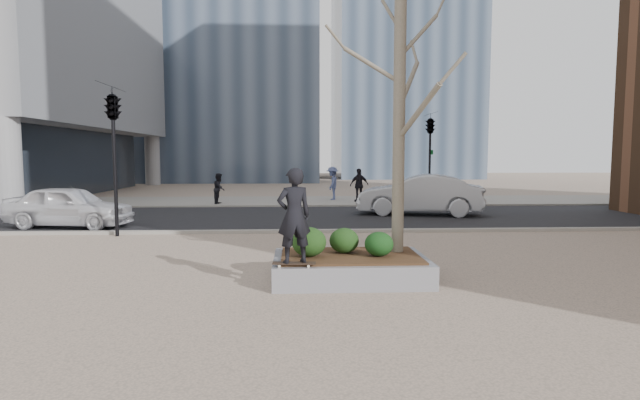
{
  "coord_description": "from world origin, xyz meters",
  "views": [
    {
      "loc": [
        -0.06,
        -9.66,
        2.44
      ],
      "look_at": [
        0.5,
        2.0,
        1.4
      ],
      "focal_mm": 28.0,
      "sensor_mm": 36.0,
      "label": 1
    }
  ],
  "objects_px": {
    "skateboard": "(294,265)",
    "police_car": "(69,206)",
    "planter": "(350,268)",
    "skateboarder": "(294,216)"
  },
  "relations": [
    {
      "from": "skateboard",
      "to": "police_car",
      "type": "xyz_separation_m",
      "value": [
        -7.62,
        8.3,
        0.24
      ]
    },
    {
      "from": "planter",
      "to": "police_car",
      "type": "height_order",
      "value": "police_car"
    },
    {
      "from": "skateboard",
      "to": "planter",
      "type": "bearing_deg",
      "value": 40.33
    },
    {
      "from": "skateboard",
      "to": "skateboarder",
      "type": "xyz_separation_m",
      "value": [
        0.0,
        0.0,
        0.89
      ]
    },
    {
      "from": "skateboard",
      "to": "police_car",
      "type": "bearing_deg",
      "value": 135.92
    },
    {
      "from": "skateboarder",
      "to": "police_car",
      "type": "bearing_deg",
      "value": -63.64
    },
    {
      "from": "planter",
      "to": "skateboarder",
      "type": "relative_size",
      "value": 1.76
    },
    {
      "from": "skateboarder",
      "to": "police_car",
      "type": "xyz_separation_m",
      "value": [
        -7.62,
        8.3,
        -0.65
      ]
    },
    {
      "from": "skateboard",
      "to": "police_car",
      "type": "relative_size",
      "value": 0.19
    },
    {
      "from": "planter",
      "to": "skateboard",
      "type": "bearing_deg",
      "value": -143.04
    }
  ]
}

